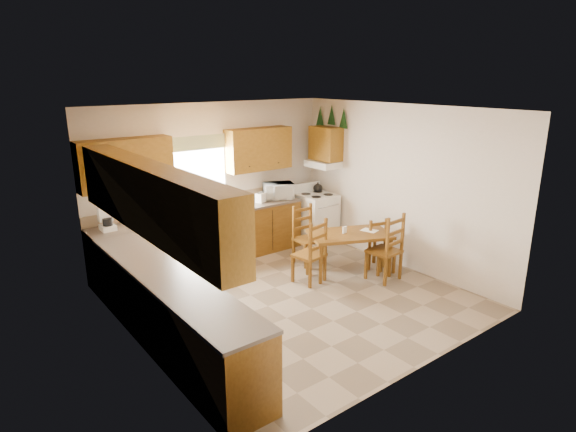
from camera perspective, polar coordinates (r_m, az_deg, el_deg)
floor at (r=7.13m, az=0.52°, el=-9.65°), size 4.50×4.50×0.00m
ceiling at (r=6.42m, az=0.59°, el=12.53°), size 4.50×4.50×0.00m
wall_left at (r=5.61m, az=-17.85°, el=-2.95°), size 4.50×4.50×0.00m
wall_right at (r=8.19m, az=13.05°, el=3.41°), size 4.50×4.50×0.00m
wall_back at (r=8.48m, az=-8.90°, el=4.07°), size 4.50×4.50×0.00m
wall_front at (r=5.16m, az=16.22°, el=-4.49°), size 4.50×4.50×0.00m
lower_cab_back at (r=8.30m, az=-9.88°, el=-2.78°), size 3.75×0.60×0.88m
lower_cab_left at (r=5.93m, az=-13.80°, el=-11.12°), size 0.60×3.60×0.88m
counter_back at (r=8.17m, az=-10.04°, el=0.27°), size 3.75×0.63×0.04m
counter_left at (r=5.74m, az=-14.11°, el=-7.03°), size 0.63×3.60×0.04m
backsplash at (r=8.39m, az=-11.00°, el=1.43°), size 3.75×0.01×0.18m
upper_cab_back_left at (r=7.63m, az=-18.71°, el=5.89°), size 1.41×0.33×0.75m
upper_cab_back_right at (r=8.70m, az=-3.50°, el=7.92°), size 1.25×0.33×0.75m
upper_cab_left at (r=5.39m, az=-16.12°, el=2.03°), size 0.33×3.60×0.75m
upper_cab_stove at (r=9.10m, az=4.49°, el=8.56°), size 0.33×0.62×0.62m
range_hood at (r=9.12m, az=4.20°, el=6.17°), size 0.44×0.62×0.12m
window_frame at (r=8.28m, az=-10.68°, el=5.10°), size 1.13×0.02×1.18m
window_pane at (r=8.28m, az=-10.66°, el=5.09°), size 1.05×0.01×1.10m
window_valance at (r=8.17m, az=-10.77°, el=8.50°), size 1.19×0.01×0.24m
sink_basin at (r=8.19m, az=-9.59°, el=0.63°), size 0.75×0.45×0.04m
pine_decal_a at (r=8.90m, az=6.60°, el=11.44°), size 0.22×0.22×0.36m
pine_decal_b at (r=9.13m, az=5.19°, el=11.86°), size 0.22×0.22×0.36m
pine_decal_c at (r=9.37m, az=3.83°, el=11.75°), size 0.22×0.22×0.36m
stove at (r=9.26m, az=3.41°, el=-0.35°), size 0.64×0.66×0.93m
coffeemaker at (r=7.56m, az=-20.68°, el=-0.32°), size 0.25×0.28×0.35m
paper_towel at (r=8.39m, az=-6.44°, el=1.95°), size 0.13×0.13×0.27m
toaster at (r=8.70m, az=-3.21°, el=2.21°), size 0.24×0.20×0.17m
microwave at (r=8.91m, az=-1.15°, el=3.00°), size 0.59×0.52×0.30m
dining_table at (r=7.92m, az=7.25°, el=-4.37°), size 1.47×1.19×0.69m
chair_near_left at (r=7.48m, az=2.51°, el=-4.14°), size 0.50×0.48×1.02m
chair_near_right at (r=7.70m, az=11.34°, el=-3.60°), size 0.49×0.47×1.08m
chair_far_left at (r=8.20m, az=2.39°, el=-2.35°), size 0.43×0.42×1.00m
chair_far_right at (r=8.02m, az=11.10°, el=-3.65°), size 0.43×0.42×0.85m
table_paper at (r=7.98m, az=9.63°, el=-1.70°), size 0.25×0.29×0.00m
table_card at (r=7.77m, az=6.72°, el=-1.64°), size 0.09×0.03×0.11m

